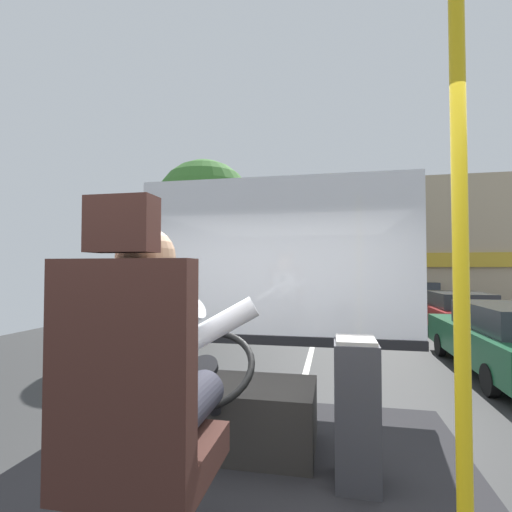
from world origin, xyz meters
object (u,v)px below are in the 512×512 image
steering_console (228,412)px  parked_car_red (457,312)px  handrail_pole (461,286)px  driver_seat (136,427)px  fare_box (356,411)px  parked_car_silver (413,297)px  parked_car_charcoal (398,291)px  bus_driver (152,363)px

steering_console → parked_car_red: 10.98m
handrail_pole → parked_car_red: bearing=73.5°
driver_seat → fare_box: (0.78, 0.89, -0.21)m
fare_box → steering_console: bearing=161.7°
driver_seat → parked_car_red: (4.35, 11.22, -0.78)m
driver_seat → parked_car_silver: bearing=76.0°
steering_console → parked_car_charcoal: size_ratio=0.26×
parked_car_red → parked_car_silver: (-0.18, 5.48, 0.07)m
bus_driver → parked_car_charcoal: size_ratio=0.18×
bus_driver → handrail_pole: (1.02, -0.13, 0.30)m
driver_seat → bus_driver: size_ratio=1.75×
parked_car_red → parked_car_silver: size_ratio=0.90×
fare_box → parked_car_silver: bearing=77.9°
handrail_pole → parked_car_charcoal: bearing=81.3°
bus_driver → parked_car_silver: size_ratio=0.18×
handrail_pole → parked_car_red: 11.79m
fare_box → parked_car_silver: (3.40, 15.81, -0.49)m
bus_driver → parked_car_red: (4.35, 11.10, -0.96)m
bus_driver → steering_console: size_ratio=0.71×
steering_console → parked_car_silver: (4.17, 15.55, -0.33)m
parked_car_red → parked_car_silver: bearing=91.8°
bus_driver → fare_box: bus_driver is taller
steering_console → parked_car_silver: size_ratio=0.25×
driver_seat → steering_console: size_ratio=1.24×
handrail_pole → fare_box: 1.18m
handrail_pole → parked_car_silver: bearing=79.3°
parked_car_red → parked_car_charcoal: 10.35m
driver_seat → parked_car_red: 12.06m
driver_seat → bus_driver: 0.22m
parked_car_red → parked_car_silver: parked_car_silver is taller
driver_seat → parked_car_silver: driver_seat is taller
driver_seat → handrail_pole: 1.13m
parked_car_silver → driver_seat: bearing=-104.0°
fare_box → parked_car_red: size_ratio=0.19×
parked_car_silver → handrail_pole: bearing=-100.7°
driver_seat → steering_console: 1.21m
handrail_pole → parked_car_red: handrail_pole is taller
driver_seat → handrail_pole: bearing=-1.1°
driver_seat → bus_driver: (-0.00, 0.11, 0.19)m
bus_driver → fare_box: bearing=45.0°
steering_console → fare_box: bearing=-18.3°
bus_driver → steering_console: bearing=90.0°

